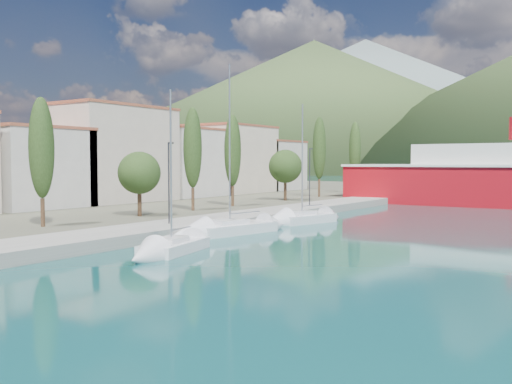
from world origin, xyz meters
The scene contains 8 objects.
quay centered at (-9.00, 26.00, 0.40)m, with size 5.00×88.00×0.80m, color gray.
land_strip centered at (-47.00, 36.00, 0.35)m, with size 70.00×148.00×0.70m, color #565644.
town_buildings centered at (-32.00, 36.91, 5.57)m, with size 9.20×69.20×11.30m.
tree_row centered at (-15.77, 32.98, 5.88)m, with size 4.07×65.17×10.80m.
lamp_posts centered at (-9.00, 15.35, 4.08)m, with size 0.15×45.73×6.06m.
sailboat_near centered at (-2.52, 7.90, 0.29)m, with size 3.78×7.58×10.45m.
sailboat_mid centered at (-5.69, 16.61, 0.32)m, with size 4.35×9.74×13.58m.
sailboat_far centered at (-4.93, 26.60, 0.32)m, with size 4.43×8.14×11.41m.
Camera 1 is at (19.88, -15.70, 5.37)m, focal length 40.00 mm.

